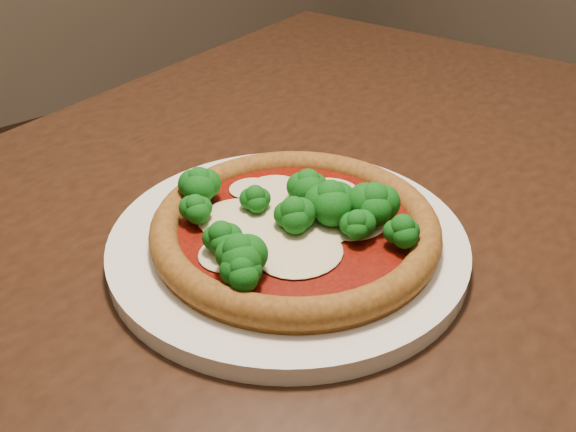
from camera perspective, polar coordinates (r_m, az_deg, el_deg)
dining_table at (r=0.73m, az=0.09°, el=-5.91°), size 1.44×1.13×0.75m
plate at (r=0.61m, az=0.00°, el=-2.43°), size 0.34×0.34×0.02m
pizza at (r=0.59m, az=0.59°, el=-0.73°), size 0.27×0.27×0.06m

